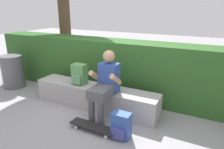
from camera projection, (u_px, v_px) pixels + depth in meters
The scene contains 8 objects.
ground_plane at pixel (83, 116), 3.70m from camera, with size 24.00×24.00×0.00m, color gray.
bench_main at pixel (95, 97), 3.98m from camera, with size 2.52×0.47×0.43m.
person_skater at pixel (105, 83), 3.51m from camera, with size 0.49×0.62×1.18m.
skateboard_near_person at pixel (93, 127), 3.24m from camera, with size 0.80×0.21×0.09m.
backpack_on_bench at pixel (79, 74), 3.99m from camera, with size 0.28×0.23×0.40m.
backpack_on_ground at pixel (121, 126), 3.04m from camera, with size 0.28×0.23×0.40m.
hedge_row at pixel (115, 68), 4.51m from camera, with size 6.29×0.64×1.21m.
trash_bin at pixel (13, 71), 4.94m from camera, with size 0.50×0.50×0.78m.
Camera 1 is at (1.95, -2.67, 1.88)m, focal length 32.65 mm.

